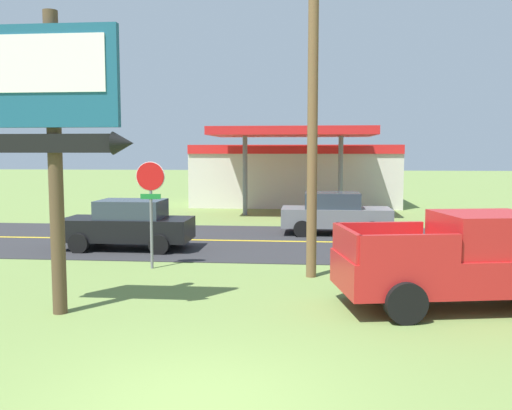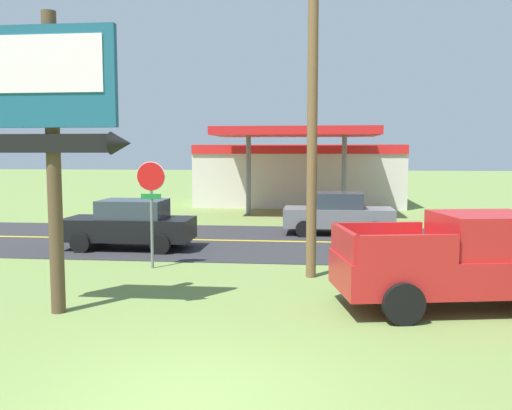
# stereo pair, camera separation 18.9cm
# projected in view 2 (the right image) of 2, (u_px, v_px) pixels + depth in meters

# --- Properties ---
(ground_plane) EXTENTS (180.00, 180.00, 0.00)m
(ground_plane) POSITION_uv_depth(u_px,v_px,m) (188.00, 405.00, 7.10)
(ground_plane) COLOR olive
(road_asphalt) EXTENTS (140.00, 8.00, 0.02)m
(road_asphalt) POSITION_uv_depth(u_px,v_px,m) (271.00, 241.00, 19.96)
(road_asphalt) COLOR #2B2B2D
(road_asphalt) RESTS_ON ground
(road_centre_line) EXTENTS (126.00, 0.20, 0.01)m
(road_centre_line) POSITION_uv_depth(u_px,v_px,m) (271.00, 241.00, 19.96)
(road_centre_line) COLOR gold
(road_centre_line) RESTS_ON road_asphalt
(motel_sign) EXTENTS (3.01, 0.54, 5.90)m
(motel_sign) POSITION_uv_depth(u_px,v_px,m) (52.00, 111.00, 10.67)
(motel_sign) COLOR brown
(motel_sign) RESTS_ON ground
(stop_sign) EXTENTS (0.80, 0.08, 2.95)m
(stop_sign) POSITION_uv_depth(u_px,v_px,m) (151.00, 195.00, 15.22)
(stop_sign) COLOR slate
(stop_sign) RESTS_ON ground
(utility_pole) EXTENTS (1.93, 0.26, 9.95)m
(utility_pole) POSITION_uv_depth(u_px,v_px,m) (313.00, 68.00, 13.85)
(utility_pole) COLOR brown
(utility_pole) RESTS_ON ground
(gas_station) EXTENTS (12.00, 11.50, 4.40)m
(gas_station) POSITION_uv_depth(u_px,v_px,m) (299.00, 173.00, 33.58)
(gas_station) COLOR beige
(gas_station) RESTS_ON ground
(pickup_red_parked_on_lawn) EXTENTS (5.48, 2.96, 1.96)m
(pickup_red_parked_on_lawn) POSITION_uv_depth(u_px,v_px,m) (467.00, 262.00, 11.43)
(pickup_red_parked_on_lawn) COLOR red
(pickup_red_parked_on_lawn) RESTS_ON ground
(car_grey_mid_lane) EXTENTS (4.20, 2.00, 1.64)m
(car_grey_mid_lane) POSITION_uv_depth(u_px,v_px,m) (337.00, 213.00, 21.60)
(car_grey_mid_lane) COLOR slate
(car_grey_mid_lane) RESTS_ON ground
(car_black_far_lane) EXTENTS (4.20, 2.00, 1.64)m
(car_black_far_lane) POSITION_uv_depth(u_px,v_px,m) (130.00, 224.00, 18.39)
(car_black_far_lane) COLOR black
(car_black_far_lane) RESTS_ON ground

